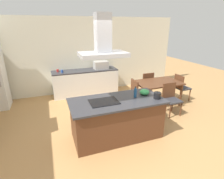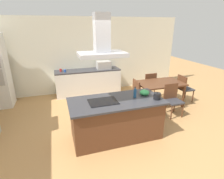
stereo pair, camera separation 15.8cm
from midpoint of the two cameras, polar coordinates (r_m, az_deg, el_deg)
ground at (r=5.49m, az=-3.05°, el=-6.10°), size 16.00×16.00×0.00m
wall_back at (r=6.72m, az=-7.22°, el=10.78°), size 7.20×0.10×2.70m
kitchen_island at (r=4.01m, az=2.48°, el=-9.31°), size 2.03×0.97×0.90m
cooktop at (r=3.72m, az=-1.70°, el=-3.92°), size 0.60×0.44×0.01m
tea_kettle at (r=3.97m, az=15.43°, el=-2.06°), size 0.21×0.16×0.17m
olive_oil_bottle at (r=3.95m, az=8.53°, el=-1.15°), size 0.06×0.06×0.25m
mixing_bowl at (r=4.14m, az=11.52°, el=-0.97°), size 0.22×0.22×0.12m
back_counter at (r=6.56m, az=-6.92°, el=2.47°), size 2.32×0.62×0.90m
countertop_microwave at (r=6.54m, az=-2.04°, el=7.90°), size 0.50×0.38×0.28m
coffee_mug_red at (r=6.40m, az=-15.52°, el=6.04°), size 0.08×0.08×0.09m
coffee_mug_blue at (r=6.27m, az=-14.23°, el=5.88°), size 0.08×0.08×0.09m
dining_table at (r=5.70m, az=15.92°, el=1.38°), size 1.40×0.90×0.75m
chair_at_left_end at (r=5.31m, az=7.48°, el=-1.17°), size 0.42×0.42×0.89m
chair_at_right_end at (r=6.29m, az=22.77°, el=0.78°), size 0.42×0.42×0.89m
chair_facing_island at (r=5.25m, az=19.69°, el=-2.50°), size 0.42×0.42×0.89m
chair_facing_back_wall at (r=6.28m, az=12.50°, el=1.88°), size 0.42×0.42×0.89m
range_hood at (r=3.41m, az=-1.91°, el=14.74°), size 0.90×0.55×0.78m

